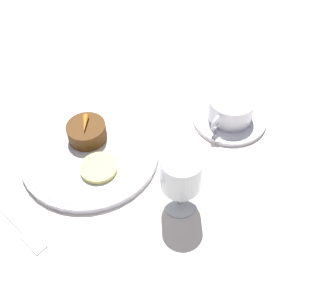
% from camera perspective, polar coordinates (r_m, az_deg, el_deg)
% --- Properties ---
extents(ground_plane, '(3.00, 3.00, 0.00)m').
position_cam_1_polar(ground_plane, '(0.81, -8.39, -1.04)').
color(ground_plane, white).
extents(dinner_plate, '(0.28, 0.28, 0.01)m').
position_cam_1_polar(dinner_plate, '(0.81, -11.19, -1.25)').
color(dinner_plate, white).
rests_on(dinner_plate, ground_plane).
extents(saucer, '(0.16, 0.16, 0.01)m').
position_cam_1_polar(saucer, '(0.87, 8.90, 3.85)').
color(saucer, white).
rests_on(saucer, ground_plane).
extents(coffee_cup, '(0.12, 0.10, 0.05)m').
position_cam_1_polar(coffee_cup, '(0.85, 9.10, 5.18)').
color(coffee_cup, white).
rests_on(coffee_cup, saucer).
extents(spoon, '(0.08, 0.09, 0.00)m').
position_cam_1_polar(spoon, '(0.84, 6.57, 2.36)').
color(spoon, silver).
rests_on(spoon, saucer).
extents(wine_glass, '(0.07, 0.07, 0.13)m').
position_cam_1_polar(wine_glass, '(0.66, 1.91, -4.55)').
color(wine_glass, silver).
rests_on(wine_glass, ground_plane).
extents(fork, '(0.03, 0.18, 0.01)m').
position_cam_1_polar(fork, '(0.75, -20.83, -11.14)').
color(fork, silver).
rests_on(fork, ground_plane).
extents(dessert_cake, '(0.08, 0.08, 0.04)m').
position_cam_1_polar(dessert_cake, '(0.81, -11.70, 1.75)').
color(dessert_cake, '#563314').
rests_on(dessert_cake, dinner_plate).
extents(carrot_garnish, '(0.04, 0.04, 0.01)m').
position_cam_1_polar(carrot_garnish, '(0.80, -11.96, 2.92)').
color(carrot_garnish, orange).
rests_on(carrot_garnish, dessert_cake).
extents(pineapple_slice, '(0.07, 0.07, 0.01)m').
position_cam_1_polar(pineapple_slice, '(0.77, -10.02, -3.43)').
color(pineapple_slice, '#EFE075').
rests_on(pineapple_slice, dinner_plate).
extents(chocolate_truffle, '(0.02, 0.02, 0.02)m').
position_cam_1_polar(chocolate_truffle, '(0.77, 2.04, -3.30)').
color(chocolate_truffle, black).
rests_on(chocolate_truffle, ground_plane).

